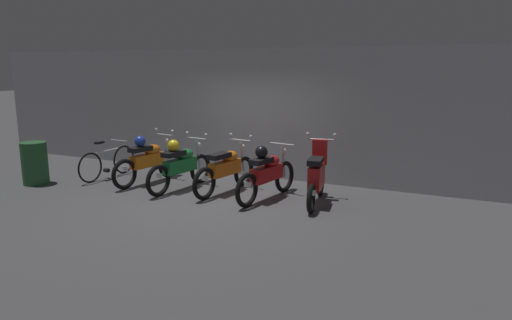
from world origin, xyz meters
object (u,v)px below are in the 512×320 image
Objects in this scene: motorbike_slot_1 at (181,165)px; motorbike_slot_4 at (317,176)px; motorbike_slot_3 at (267,173)px; bicycle at (108,162)px; motorbike_slot_0 at (148,160)px; trash_bin at (35,163)px; motorbike_slot_2 at (226,169)px.

motorbike_slot_4 is (2.89, 0.22, -0.00)m from motorbike_slot_1.
motorbike_slot_3 is 4.06m from bicycle.
bicycle is (-1.15, -0.00, -0.17)m from motorbike_slot_0.
trash_bin reaches higher than bicycle.
motorbike_slot_0 reaches higher than motorbike_slot_3.
motorbike_slot_4 is (0.96, 0.13, 0.00)m from motorbike_slot_3.
bicycle is (-4.05, 0.07, -0.16)m from motorbike_slot_3.
motorbike_slot_2 is at bearing 0.79° from bicycle.
bicycle is (-3.09, -0.04, -0.13)m from motorbike_slot_2.
motorbike_slot_1 and motorbike_slot_2 have the same top height.
motorbike_slot_3 is (0.96, -0.11, 0.03)m from motorbike_slot_2.
bicycle is at bearing -179.21° from motorbike_slot_2.
trash_bin is at bearing -153.23° from motorbike_slot_0.
motorbike_slot_0 is at bearing -179.08° from motorbike_slot_4.
motorbike_slot_2 is at bearing 173.59° from motorbike_slot_3.
motorbike_slot_2 reaches higher than trash_bin.
motorbike_slot_4 is at bearing 0.75° from bicycle.
motorbike_slot_1 reaches higher than bicycle.
motorbike_slot_1 is at bearing -168.61° from motorbike_slot_2.
motorbike_slot_1 is (0.97, -0.16, 0.00)m from motorbike_slot_0.
motorbike_slot_0 is 1.16× the size of motorbike_slot_4.
motorbike_slot_0 is 1.16m from bicycle.
motorbike_slot_3 is 0.97m from motorbike_slot_4.
motorbike_slot_0 is at bearing -178.84° from motorbike_slot_2.
motorbike_slot_0 reaches higher than trash_bin.
motorbike_slot_3 is 5.20m from trash_bin.
motorbike_slot_3 is 1.12× the size of bicycle.
motorbike_slot_2 is 1.92m from motorbike_slot_4.
motorbike_slot_2 is at bearing 11.39° from motorbike_slot_1.
trash_bin is (-3.16, -0.95, -0.06)m from motorbike_slot_1.
motorbike_slot_4 reaches higher than motorbike_slot_0.
trash_bin is at bearing -168.47° from motorbike_slot_3.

